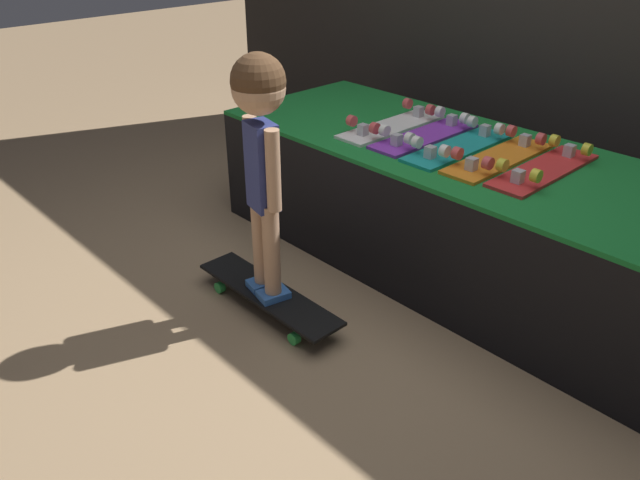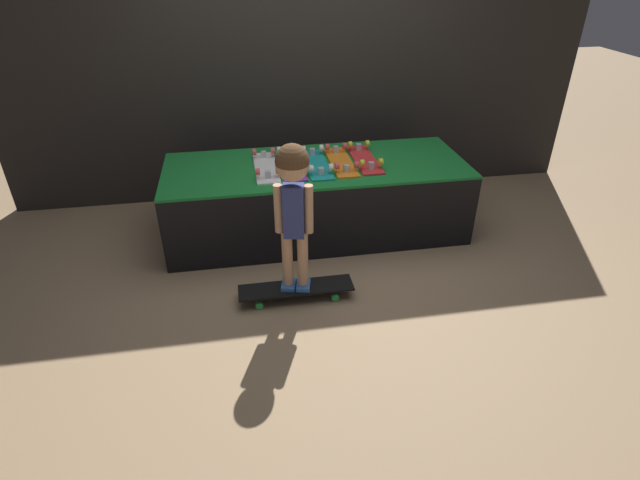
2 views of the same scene
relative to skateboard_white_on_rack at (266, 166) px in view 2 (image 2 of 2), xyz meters
The scene contains 10 objects.
ground_plane 0.92m from the skateboard_white_on_rack, 54.54° to the right, with size 16.00×16.00×0.00m, color #9E7F5B.
back_wall 1.10m from the skateboard_white_on_rack, 65.34° to the left, with size 5.26×0.10×2.32m.
display_rack 0.51m from the skateboard_white_on_rack, ahead, with size 2.39×0.90×0.60m.
skateboard_white_on_rack is the anchor object (origin of this frame).
skateboard_purple_on_rack 0.20m from the skateboard_white_on_rack, ahead, with size 0.18×0.62×0.09m.
skateboard_teal_on_rack 0.40m from the skateboard_white_on_rack, ahead, with size 0.18×0.62×0.09m.
skateboard_orange_on_rack 0.60m from the skateboard_white_on_rack, ahead, with size 0.18×0.62×0.09m.
skateboard_red_on_rack 0.80m from the skateboard_white_on_rack, ahead, with size 0.18×0.62×0.09m.
skateboard_on_floor 1.05m from the skateboard_white_on_rack, 83.26° to the right, with size 0.78×0.19×0.09m.
child 0.91m from the skateboard_white_on_rack, 83.26° to the right, with size 0.24×0.21×1.02m.
Camera 2 is at (-0.60, -3.07, 2.11)m, focal length 28.00 mm.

